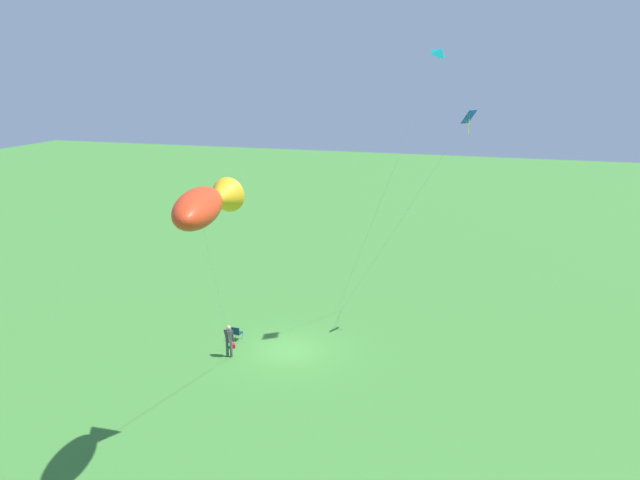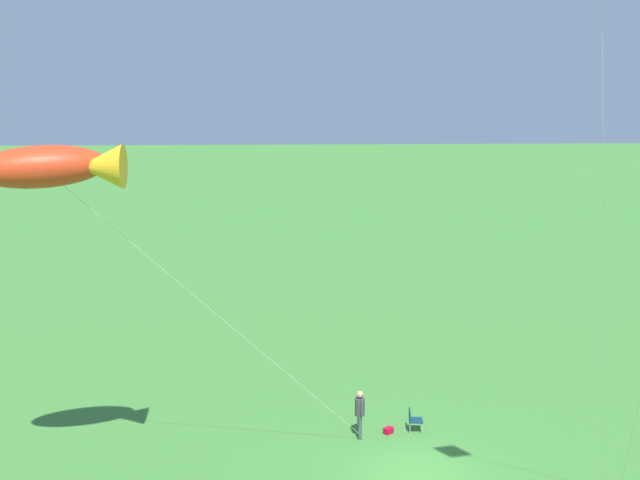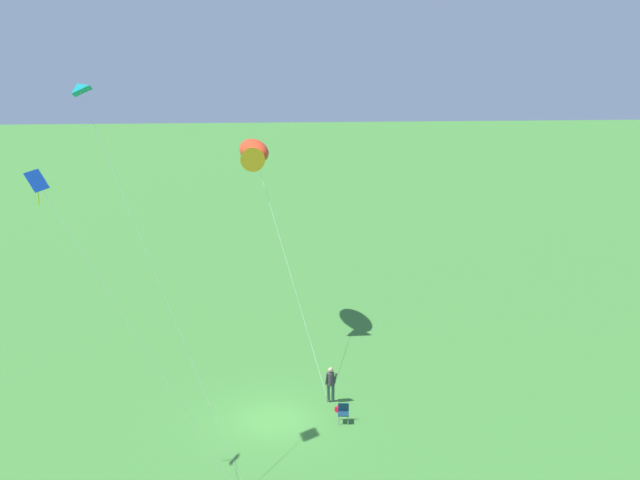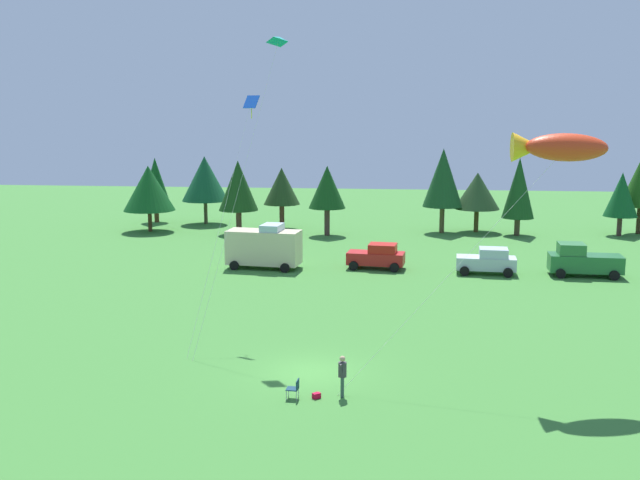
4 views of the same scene
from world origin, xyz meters
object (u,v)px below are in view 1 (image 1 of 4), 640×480
(kite_delta_teal, at_px, (441,54))
(kite_diamond_blue, at_px, (462,128))
(person_kite_flyer, at_px, (229,338))
(kite_large_fish, at_px, (204,205))
(backpack_on_grass, at_px, (232,346))
(folding_chair, at_px, (237,332))

(kite_delta_teal, bearing_deg, kite_diamond_blue, 149.94)
(person_kite_flyer, relative_size, kite_large_fish, 0.15)
(kite_delta_teal, bearing_deg, person_kite_flyer, -67.05)
(kite_large_fish, xyz_separation_m, kite_delta_teal, (-12.91, 6.03, 4.99))
(backpack_on_grass, height_order, kite_delta_teal, kite_delta_teal)
(backpack_on_grass, distance_m, kite_large_fish, 14.57)
(backpack_on_grass, bearing_deg, kite_diamond_blue, 113.86)
(kite_large_fish, bearing_deg, kite_diamond_blue, 154.32)
(person_kite_flyer, distance_m, kite_delta_teal, 17.53)
(kite_delta_teal, bearing_deg, folding_chair, -77.91)
(kite_diamond_blue, bearing_deg, kite_large_fish, -25.68)
(backpack_on_grass, xyz_separation_m, kite_large_fish, (9.87, 3.91, 9.98))
(kite_diamond_blue, bearing_deg, kite_delta_teal, -30.06)
(folding_chair, relative_size, kite_large_fish, 0.07)
(kite_large_fish, bearing_deg, backpack_on_grass, -158.38)
(backpack_on_grass, relative_size, kite_delta_teal, 0.02)
(folding_chair, xyz_separation_m, kite_large_fish, (10.75, 4.06, 9.61))
(kite_large_fish, bearing_deg, person_kite_flyer, -157.81)
(folding_chair, xyz_separation_m, kite_delta_teal, (-2.16, 10.09, 14.60))
(backpack_on_grass, height_order, kite_large_fish, kite_large_fish)
(person_kite_flyer, height_order, backpack_on_grass, person_kite_flyer)
(person_kite_flyer, bearing_deg, kite_diamond_blue, -63.09)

